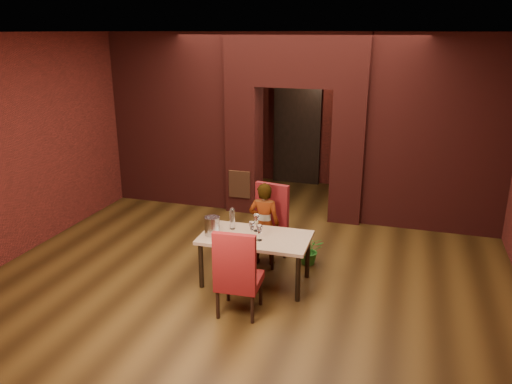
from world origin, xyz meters
TOP-DOWN VIEW (x-y plane):
  - floor at (0.00, 0.00)m, footprint 8.00×8.00m
  - ceiling at (0.00, 0.00)m, footprint 7.00×8.00m
  - wall_back at (0.00, 4.00)m, footprint 7.00×0.04m
  - wall_front at (0.00, -4.00)m, footprint 7.00×0.04m
  - wall_left at (-3.50, 0.00)m, footprint 0.04×8.00m
  - pillar_left at (-0.95, 2.00)m, footprint 0.55×0.55m
  - pillar_right at (0.95, 2.00)m, footprint 0.55×0.55m
  - lintel at (0.00, 2.00)m, footprint 2.45×0.55m
  - wing_wall_left at (-2.36, 2.00)m, footprint 2.28×0.35m
  - wing_wall_right at (2.36, 2.00)m, footprint 2.28×0.35m
  - vent_panel at (-0.95, 1.71)m, footprint 0.40×0.03m
  - rear_door at (-0.40, 3.94)m, footprint 0.90×0.08m
  - rear_door_frame at (-0.40, 3.90)m, footprint 1.02×0.04m
  - dining_table at (0.12, -0.75)m, footprint 1.44×0.83m
  - chair_far at (0.07, -0.08)m, footprint 0.59×0.59m
  - chair_near at (0.16, -1.51)m, footprint 0.53×0.53m
  - person_seated at (0.07, -0.16)m, footprint 0.46×0.32m
  - wine_glass_a at (0.08, -0.58)m, footprint 0.09×0.09m
  - wine_glass_b at (0.08, -0.77)m, footprint 0.08×0.08m
  - wine_glass_c at (0.21, -0.87)m, footprint 0.08×0.08m
  - tasting_sheet at (-0.10, -0.87)m, footprint 0.32×0.29m
  - wine_bucket at (-0.43, -0.87)m, footprint 0.20×0.20m
  - water_bottle at (-0.25, -0.60)m, footprint 0.07×0.07m
  - potted_plant at (0.70, 0.01)m, footprint 0.47×0.44m

SIDE VIEW (x-z plane):
  - floor at x=0.00m, z-range 0.00..0.00m
  - potted_plant at x=0.70m, z-range 0.00..0.44m
  - dining_table at x=0.12m, z-range 0.00..0.67m
  - chair_near at x=0.16m, z-range 0.00..1.09m
  - vent_panel at x=-0.95m, z-range 0.30..0.80m
  - chair_far at x=0.07m, z-range 0.00..1.12m
  - person_seated at x=0.07m, z-range 0.00..1.21m
  - tasting_sheet at x=-0.10m, z-range 0.67..0.67m
  - wine_glass_b at x=0.08m, z-range 0.67..0.87m
  - wine_glass_c at x=0.21m, z-range 0.67..0.87m
  - wine_glass_a at x=0.08m, z-range 0.67..0.90m
  - wine_bucket at x=-0.43m, z-range 0.67..0.91m
  - water_bottle at x=-0.25m, z-range 0.67..0.97m
  - rear_door at x=-0.40m, z-range 0.00..2.10m
  - rear_door_frame at x=-0.40m, z-range -0.06..2.16m
  - pillar_left at x=-0.95m, z-range 0.00..2.30m
  - pillar_right at x=0.95m, z-range 0.00..2.30m
  - wall_back at x=0.00m, z-range 0.00..3.20m
  - wall_front at x=0.00m, z-range 0.00..3.20m
  - wall_left at x=-3.50m, z-range 0.00..3.20m
  - wing_wall_left at x=-2.36m, z-range 0.00..3.20m
  - wing_wall_right at x=2.36m, z-range 0.00..3.20m
  - lintel at x=0.00m, z-range 2.30..3.20m
  - ceiling at x=0.00m, z-range 3.18..3.22m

